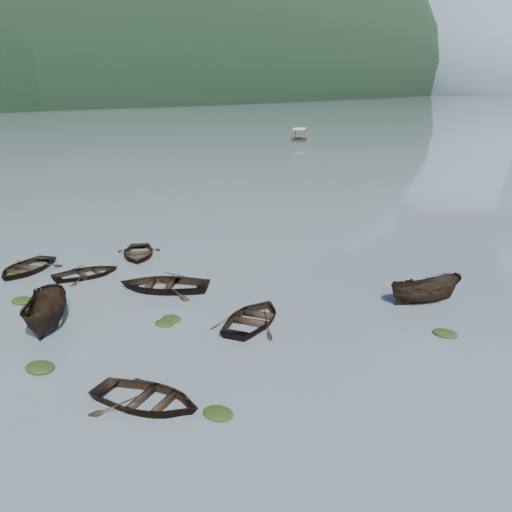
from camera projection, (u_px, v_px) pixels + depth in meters
The scene contains 20 objects.
ground_plane at pixel (55, 377), 21.48m from camera, with size 2400.00×2400.00×0.00m, color #4F5B63.
left_ridge_far at pixel (4, 98), 498.24m from camera, with size 560.00×1400.00×380.00m, color black.
haze_mtn_a at pixel (499, 93), 846.28m from camera, with size 520.00×520.00×280.00m, color #475666.
rowboat_0 at pixel (26, 272), 33.69m from camera, with size 3.09×4.33×0.90m, color black.
rowboat_1 at pixel (87, 276), 32.87m from camera, with size 2.73×3.82×0.79m, color black.
rowboat_2 at pixel (48, 327), 25.91m from camera, with size 1.70×4.51×1.74m, color black.
rowboat_3 at pixel (253, 323), 26.39m from camera, with size 3.10×4.34×0.90m, color black.
rowboat_4 at pixel (147, 404), 19.64m from camera, with size 2.89×4.05×0.84m, color black.
rowboat_6 at pixel (138, 256), 36.67m from camera, with size 2.92×4.09×0.85m, color black.
rowboat_7 at pixel (164, 289), 30.75m from camera, with size 3.47×4.86×1.01m, color black.
rowboat_8 at pixel (425, 302), 28.98m from camera, with size 1.50×3.98×1.54m, color black.
weed_clump_0 at pixel (22, 302), 28.98m from camera, with size 1.17×0.96×0.26m, color black.
weed_clump_1 at pixel (39, 311), 27.84m from camera, with size 0.97×0.78×0.21m, color black.
weed_clump_2 at pixel (40, 369), 22.08m from camera, with size 1.27×1.02×0.28m, color black.
weed_clump_3 at pixel (172, 320), 26.76m from camera, with size 1.01×0.85×0.22m, color black.
weed_clump_4 at pixel (218, 415), 19.03m from camera, with size 1.13×0.90×0.23m, color black.
weed_clump_5 at pixel (15, 274), 33.20m from camera, with size 0.99×0.80×0.21m, color black.
weed_clump_6 at pixel (165, 324), 26.28m from camera, with size 1.00×0.83×0.21m, color black.
weed_clump_7 at pixel (445, 334), 25.17m from camera, with size 1.11×0.89×0.24m, color black.
pontoon_left at pixel (299, 140), 114.66m from camera, with size 2.47×5.92×2.27m, color black, non-canonical shape.
Camera 1 is at (18.10, -10.08, 10.54)m, focal length 40.00 mm.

